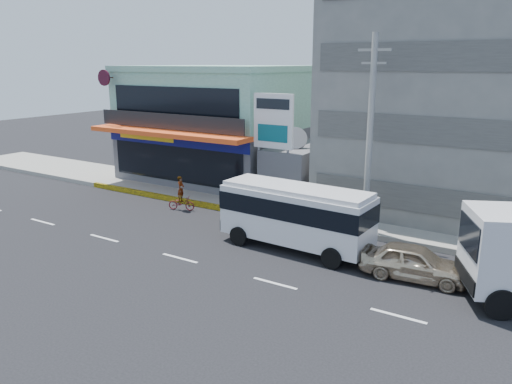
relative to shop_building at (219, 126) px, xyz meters
The scene contains 11 objects.
ground 16.57m from the shop_building, 60.16° to the right, with size 120.00×120.00×0.00m, color black.
sidewalk 14.27m from the shop_building, 18.88° to the right, with size 70.00×5.00×0.30m, color gray.
shop_building is the anchor object (origin of this frame).
concrete_building 18.28m from the shop_building, ahead, with size 16.00×12.00×14.00m, color gray.
gap_structure 8.53m from the shop_building, 13.67° to the right, with size 3.00×6.00×3.50m, color #4F4E54.
satellite_dish 8.54m from the shop_building, 20.21° to the right, with size 1.50×1.50×0.15m, color slate.
billboard 8.92m from the shop_building, 32.32° to the right, with size 2.60×0.18×6.90m.
utility_pole_near 15.50m from the shop_building, 25.06° to the right, with size 1.60×0.30×10.00m.
minibus 15.70m from the shop_building, 40.32° to the right, with size 7.40×2.82×3.06m.
sedan 20.75m from the shop_building, 30.90° to the right, with size 1.73×4.31×1.47m, color #C5B396.
motorcycle_rider 9.19m from the shop_building, 69.17° to the right, with size 1.72×1.06×2.08m.
Camera 1 is at (14.21, -16.06, 8.63)m, focal length 35.00 mm.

